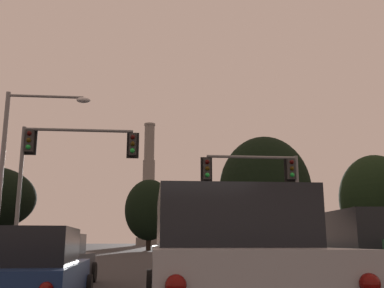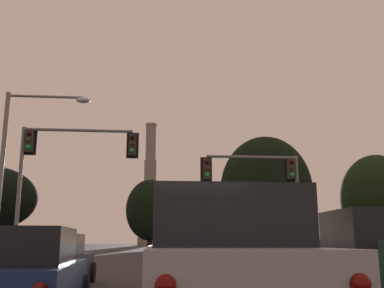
{
  "view_description": "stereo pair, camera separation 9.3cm",
  "coord_description": "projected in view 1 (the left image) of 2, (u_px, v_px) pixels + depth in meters",
  "views": [
    {
      "loc": [
        -0.98,
        0.37,
        1.22
      ],
      "look_at": [
        1.46,
        24.59,
        6.53
      ],
      "focal_mm": 42.0,
      "sensor_mm": 36.0,
      "label": 1
    },
    {
      "loc": [
        -0.89,
        0.36,
        1.22
      ],
      "look_at": [
        1.46,
        24.59,
        6.53
      ],
      "focal_mm": 42.0,
      "sensor_mm": 36.0,
      "label": 2
    }
  ],
  "objects": [
    {
      "name": "traffic_light_overhead_right",
      "position": [
        265.0,
        181.0,
        22.21
      ],
      "size": [
        5.03,
        0.5,
        5.46
      ],
      "color": "slate",
      "rests_on": "ground_plane"
    },
    {
      "name": "hatchback_left_lane_second",
      "position": [
        22.0,
        278.0,
        6.97
      ],
      "size": [
        2.06,
        4.16,
        1.44
      ],
      "rotation": [
        0.0,
        0.0,
        0.04
      ],
      "color": "navy",
      "rests_on": "ground_plane"
    },
    {
      "name": "traffic_light_overhead_left",
      "position": [
        60.0,
        160.0,
        20.72
      ],
      "size": [
        5.52,
        0.5,
        6.45
      ],
      "color": "slate",
      "rests_on": "ground_plane"
    },
    {
      "name": "suv_center_lane_second",
      "position": [
        225.0,
        267.0,
        5.92
      ],
      "size": [
        2.16,
        4.93,
        1.86
      ],
      "rotation": [
        0.0,
        0.0,
        -0.01
      ],
      "color": "gray",
      "rests_on": "ground_plane"
    },
    {
      "name": "treeline_far_right",
      "position": [
        265.0,
        192.0,
        58.24
      ],
      "size": [
        12.0,
        10.8,
        14.83
      ],
      "color": "black",
      "rests_on": "ground_plane"
    },
    {
      "name": "treeline_right_mid",
      "position": [
        149.0,
        210.0,
        65.48
      ],
      "size": [
        7.07,
        6.36,
        10.22
      ],
      "color": "black",
      "rests_on": "ground_plane"
    },
    {
      "name": "treeline_center_left",
      "position": [
        376.0,
        200.0,
        67.98
      ],
      "size": [
        11.07,
        9.96,
        14.3
      ],
      "color": "black",
      "rests_on": "ground_plane"
    },
    {
      "name": "street_lamp",
      "position": [
        18.0,
        156.0,
        19.76
      ],
      "size": [
        3.76,
        0.36,
        7.85
      ],
      "color": "slate",
      "rests_on": "ground_plane"
    },
    {
      "name": "pickup_truck_right_lane_front",
      "position": [
        265.0,
        255.0,
        14.88
      ],
      "size": [
        2.19,
        5.51,
        1.82
      ],
      "rotation": [
        0.0,
        0.0,
        -0.0
      ],
      "color": "#0F3823",
      "rests_on": "ground_plane"
    },
    {
      "name": "hatchback_left_lane_front",
      "position": [
        52.0,
        263.0,
        12.19
      ],
      "size": [
        2.02,
        4.15,
        1.44
      ],
      "rotation": [
        0.0,
        0.0,
        -0.03
      ],
      "color": "#232328",
      "rests_on": "ground_plane"
    },
    {
      "name": "smokestack",
      "position": [
        148.0,
        196.0,
        163.31
      ],
      "size": [
        8.21,
        8.21,
        44.7
      ],
      "color": "slate",
      "rests_on": "ground_plane"
    }
  ]
}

